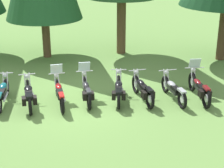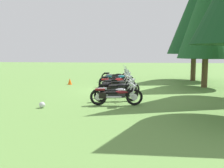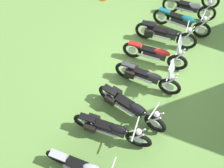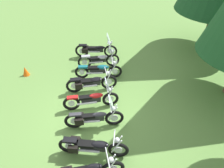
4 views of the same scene
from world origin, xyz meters
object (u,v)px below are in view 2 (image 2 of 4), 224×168
motorcycle_0 (115,76)px  dropped_helmet (42,105)px  motorcycle_3 (114,80)px  motorcycle_6 (119,87)px  pine_tree_0 (195,18)px  traffic_cone (70,81)px  motorcycle_8 (117,93)px  motorcycle_1 (119,78)px  pine_tree_1 (207,13)px  motorcycle_2 (119,79)px  motorcycle_5 (118,84)px  motorcycle_9 (116,95)px  motorcycle_4 (116,82)px  motorcycle_7 (117,89)px

motorcycle_0 → dropped_helmet: bearing=-106.4°
motorcycle_3 → motorcycle_6: (3.24, 0.57, -0.02)m
dropped_helmet → motorcycle_3: bearing=161.0°
pine_tree_0 → traffic_cone: pine_tree_0 is taller
motorcycle_8 → motorcycle_0: bearing=81.0°
pine_tree_0 → traffic_cone: (3.74, -9.65, -4.94)m
motorcycle_0 → motorcycle_1: (0.98, 0.34, -0.01)m
motorcycle_6 → pine_tree_1: 8.10m
motorcycle_2 → pine_tree_0: size_ratio=0.28×
motorcycle_3 → motorcycle_5: (2.05, 0.44, 0.00)m
motorcycle_3 → motorcycle_6: motorcycle_3 is taller
motorcycle_5 → pine_tree_1: (-2.48, 5.73, 4.53)m
pine_tree_0 → dropped_helmet: (11.82, -8.68, -5.05)m
motorcycle_0 → motorcycle_8: bearing=-87.7°
motorcycle_0 → pine_tree_1: pine_tree_1 is taller
motorcycle_5 → motorcycle_9: bearing=-97.2°
motorcycle_3 → motorcycle_4: motorcycle_4 is taller
motorcycle_0 → motorcycle_3: (2.94, 0.22, -0.02)m
motorcycle_1 → motorcycle_5: bearing=-98.3°
traffic_cone → dropped_helmet: traffic_cone is taller
motorcycle_1 → pine_tree_0: bearing=10.8°
motorcycle_8 → dropped_helmet: (1.88, -3.13, -0.29)m
motorcycle_4 → motorcycle_6: 2.20m
motorcycle_5 → dropped_helmet: bearing=-130.3°
motorcycle_1 → pine_tree_0: pine_tree_0 is taller
motorcycle_4 → motorcycle_7: motorcycle_4 is taller
motorcycle_3 → pine_tree_1: 7.67m
motorcycle_2 → dropped_helmet: size_ratio=8.54×
motorcycle_2 → pine_tree_0: bearing=24.5°
motorcycle_7 → traffic_cone: bearing=112.1°
motorcycle_5 → dropped_helmet: motorcycle_5 is taller
motorcycle_7 → pine_tree_1: bearing=22.8°
motorcycle_4 → motorcycle_9: motorcycle_9 is taller
motorcycle_7 → motorcycle_9: bearing=-102.0°
motorcycle_8 → motorcycle_7: bearing=80.5°
motorcycle_0 → pine_tree_0: 8.15m
motorcycle_0 → motorcycle_4: motorcycle_0 is taller
motorcycle_9 → pine_tree_0: (-10.92, 5.51, 4.71)m
motorcycle_3 → pine_tree_0: 9.08m
motorcycle_7 → pine_tree_0: bearing=41.0°
motorcycle_2 → motorcycle_0: bearing=96.1°
motorcycle_9 → pine_tree_1: 9.76m
motorcycle_2 → traffic_cone: size_ratio=4.77×
pine_tree_1 → motorcycle_5: bearing=-66.6°
motorcycle_0 → motorcycle_5: bearing=-86.2°
pine_tree_1 → dropped_helmet: 12.50m
traffic_cone → motorcycle_1: bearing=106.4°
motorcycle_3 → motorcycle_5: motorcycle_5 is taller
motorcycle_2 → dropped_helmet: motorcycle_2 is taller
pine_tree_0 → motorcycle_7: bearing=-32.8°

